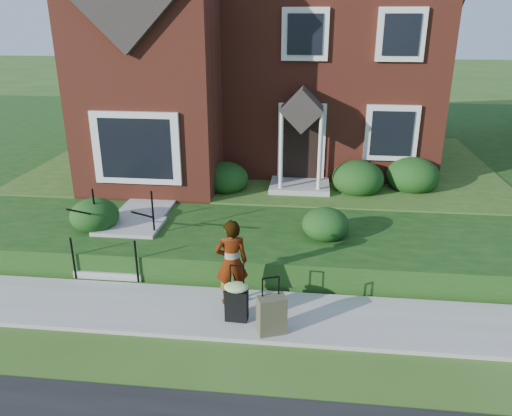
# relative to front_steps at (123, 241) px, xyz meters

# --- Properties ---
(ground) EXTENTS (120.00, 120.00, 0.00)m
(ground) POSITION_rel_front_steps_xyz_m (2.50, -1.84, -0.47)
(ground) COLOR #2D5119
(ground) RESTS_ON ground
(sidewalk) EXTENTS (60.00, 1.60, 0.08)m
(sidewalk) POSITION_rel_front_steps_xyz_m (2.50, -1.84, -0.43)
(sidewalk) COLOR #9E9B93
(sidewalk) RESTS_ON ground
(terrace) EXTENTS (44.00, 20.00, 0.60)m
(terrace) POSITION_rel_front_steps_xyz_m (6.50, 9.06, -0.17)
(terrace) COLOR #143D10
(terrace) RESTS_ON ground
(walkway) EXTENTS (1.20, 6.00, 0.06)m
(walkway) POSITION_rel_front_steps_xyz_m (0.00, 3.16, 0.16)
(walkway) COLOR #9E9B93
(walkway) RESTS_ON terrace
(main_house) EXTENTS (10.40, 10.20, 9.40)m
(main_house) POSITION_rel_front_steps_xyz_m (2.29, 7.76, 4.79)
(main_house) COLOR maroon
(main_house) RESTS_ON terrace
(front_steps) EXTENTS (1.40, 2.02, 1.50)m
(front_steps) POSITION_rel_front_steps_xyz_m (0.00, 0.00, 0.00)
(front_steps) COLOR #9E9B93
(front_steps) RESTS_ON ground
(foundation_shrubs) EXTENTS (9.72, 4.78, 1.00)m
(foundation_shrubs) POSITION_rel_front_steps_xyz_m (2.80, 2.93, 0.59)
(foundation_shrubs) COLOR #13340F
(foundation_shrubs) RESTS_ON terrace
(woman) EXTENTS (0.68, 0.54, 1.64)m
(woman) POSITION_rel_front_steps_xyz_m (2.63, -1.52, 0.42)
(woman) COLOR #999999
(woman) RESTS_ON sidewalk
(suitcase_black) EXTENTS (0.45, 0.37, 1.03)m
(suitcase_black) POSITION_rel_front_steps_xyz_m (2.80, -2.08, 0.01)
(suitcase_black) COLOR black
(suitcase_black) RESTS_ON sidewalk
(suitcase_olive) EXTENTS (0.53, 0.41, 1.01)m
(suitcase_olive) POSITION_rel_front_steps_xyz_m (3.43, -2.39, -0.06)
(suitcase_olive) COLOR #4C4932
(suitcase_olive) RESTS_ON sidewalk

